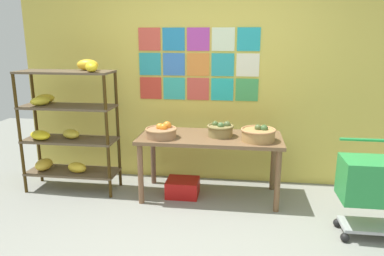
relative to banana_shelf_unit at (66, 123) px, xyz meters
The scene contains 9 objects.
ground 2.13m from the banana_shelf_unit, 37.27° to the right, with size 9.49×9.49×0.00m, color gray.
back_wall_with_art 1.79m from the banana_shelf_unit, 20.55° to the left, with size 4.61×0.07×2.93m.
banana_shelf_unit is the anchor object (origin of this frame).
display_table 1.69m from the banana_shelf_unit, ahead, with size 1.58×0.70×0.72m.
fruit_basket_centre 2.20m from the banana_shelf_unit, ahead, with size 0.37×0.37×0.17m.
fruit_basket_right 1.16m from the banana_shelf_unit, ahead, with size 0.35×0.35×0.16m.
fruit_basket_back_left 1.79m from the banana_shelf_unit, ahead, with size 0.30×0.30×0.16m.
produce_crate_under_table 1.55m from the banana_shelf_unit, ahead, with size 0.36×0.31×0.19m, color #B71412.
shopping_cart 3.30m from the banana_shelf_unit, 11.38° to the right, with size 0.60×0.41×0.87m.
Camera 1 is at (0.44, -2.67, 1.78)m, focal length 34.03 mm.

